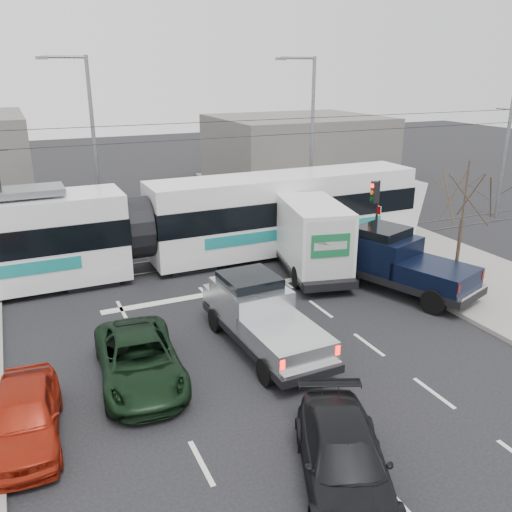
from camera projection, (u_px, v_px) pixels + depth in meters
name	position (u px, v px, depth m)	size (l,w,h in m)	color
ground	(323.00, 356.00, 16.71)	(120.00, 120.00, 0.00)	black
rails	(212.00, 258.00, 25.31)	(60.00, 1.60, 0.03)	#33302D
building_right	(296.00, 150.00, 41.21)	(12.00, 10.00, 5.00)	#635F59
bare_tree	(465.00, 196.00, 20.58)	(2.40, 2.40, 5.00)	#47382B
traffic_signal	(375.00, 203.00, 23.93)	(0.44, 0.44, 3.60)	black
street_lamp_near	(309.00, 131.00, 29.93)	(2.38, 0.25, 9.00)	slate
street_lamp_far	(90.00, 137.00, 27.15)	(2.38, 0.25, 9.00)	slate
catenary	(210.00, 176.00, 24.03)	(60.00, 0.20, 7.00)	black
tram	(136.00, 229.00, 22.84)	(27.27, 2.95, 5.56)	white
silver_pickup	(260.00, 314.00, 17.12)	(2.26, 5.86, 2.10)	black
box_truck	(309.00, 237.00, 23.11)	(3.54, 6.69, 3.18)	black
navy_pickup	(397.00, 261.00, 21.34)	(3.91, 6.14, 2.44)	black
green_car	(139.00, 360.00, 15.18)	(2.20, 4.77, 1.32)	black
red_car	(25.00, 416.00, 12.71)	(1.59, 3.96, 1.35)	#9C1F0E
dark_car	(344.00, 460.00, 11.34)	(1.79, 4.41, 1.28)	black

